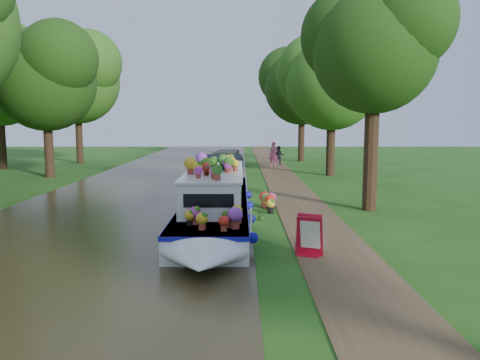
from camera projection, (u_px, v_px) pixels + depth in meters
name	position (u px, v px, depth m)	size (l,w,h in m)	color
ground	(281.00, 227.00, 15.83)	(100.00, 100.00, 0.00)	#1D4B12
canal_water	(104.00, 226.00, 15.84)	(10.00, 100.00, 0.02)	#2C2613
towpath	(316.00, 226.00, 15.83)	(2.20, 100.00, 0.03)	#4F3B24
plant_boat	(215.00, 199.00, 16.42)	(2.29, 13.52, 2.26)	silver
tree_near_overhang	(374.00, 42.00, 18.04)	(5.52, 5.28, 8.99)	black
tree_near_mid	(332.00, 76.00, 29.98)	(6.90, 6.60, 9.40)	black
tree_near_far	(302.00, 81.00, 40.83)	(7.59, 7.26, 10.30)	black
tree_far_c	(45.00, 73.00, 29.01)	(7.13, 6.82, 9.59)	black
tree_far_d	(77.00, 75.00, 38.84)	(8.05, 7.70, 10.85)	black
second_boat	(227.00, 162.00, 34.94)	(2.59, 7.04, 1.33)	black
sandwich_board	(309.00, 237.00, 12.33)	(0.73, 0.75, 1.07)	#B50C24
pedestrian_pink	(274.00, 154.00, 36.25)	(0.70, 0.46, 1.93)	pink
pedestrian_dark	(279.00, 155.00, 37.73)	(0.74, 0.58, 1.53)	black
verge_plant	(262.00, 215.00, 16.91)	(0.36, 0.31, 0.40)	#275C1B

